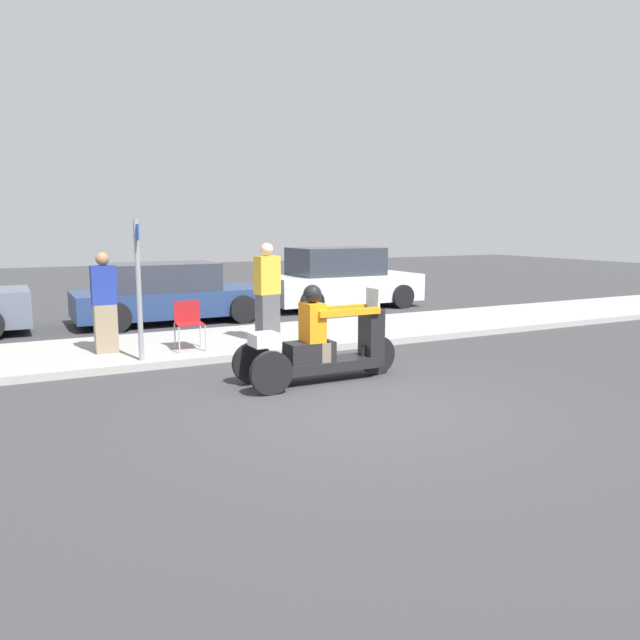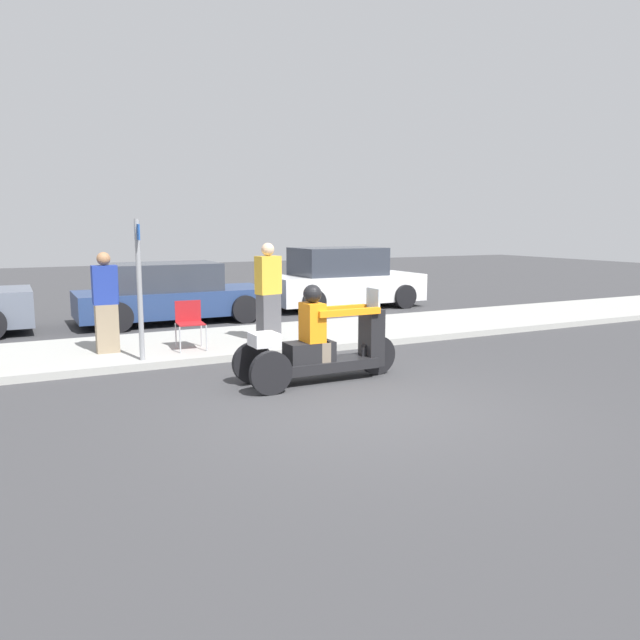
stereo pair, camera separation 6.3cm
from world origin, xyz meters
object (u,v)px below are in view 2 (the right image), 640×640
spectator_by_tree (268,294)px  folding_chair_set_back (189,320)px  spectator_far_back (106,304)px  motorcycle_trike (320,348)px  parked_car_lot_left (171,294)px  parked_car_lot_right (342,280)px  street_sign (139,284)px

spectator_by_tree → folding_chair_set_back: (-1.47, -0.03, -0.36)m
spectator_far_back → folding_chair_set_back: bearing=-13.2°
motorcycle_trike → parked_car_lot_left: bearing=95.2°
spectator_far_back → parked_car_lot_right: spectator_far_back is taller
spectator_by_tree → parked_car_lot_right: bearing=47.9°
motorcycle_trike → parked_car_lot_left: (-0.58, 6.48, 0.16)m
parked_car_lot_right → parked_car_lot_left: parked_car_lot_right is taller
parked_car_lot_left → street_sign: street_sign is taller
parked_car_lot_right → parked_car_lot_left: (-4.76, -0.49, -0.11)m
motorcycle_trike → parked_car_lot_right: bearing=59.0°
motorcycle_trike → street_sign: 3.05m
spectator_far_back → parked_car_lot_right: bearing=31.2°
spectator_far_back → parked_car_lot_right: 7.81m
motorcycle_trike → folding_chair_set_back: (-1.19, 2.61, 0.13)m
parked_car_lot_left → spectator_far_back: bearing=-118.3°
folding_chair_set_back → street_sign: 1.28m
folding_chair_set_back → parked_car_lot_right: (5.37, 4.35, 0.13)m
parked_car_lot_right → street_sign: 8.00m
motorcycle_trike → spectator_far_back: bearing=130.5°
parked_car_lot_right → street_sign: (-6.28, -4.92, 0.56)m
motorcycle_trike → spectator_by_tree: 2.70m
motorcycle_trike → spectator_by_tree: (0.28, 2.64, 0.49)m
folding_chair_set_back → parked_car_lot_left: 3.91m
street_sign → parked_car_lot_right: bearing=38.0°
motorcycle_trike → street_sign: (-2.11, 2.05, 0.82)m
spectator_by_tree → folding_chair_set_back: size_ratio=2.18×
street_sign → spectator_far_back: bearing=114.2°
folding_chair_set_back → parked_car_lot_right: 6.91m
parked_car_lot_left → parked_car_lot_right: bearing=5.8°
spectator_by_tree → parked_car_lot_left: (-0.86, 3.83, -0.33)m
parked_car_lot_left → street_sign: size_ratio=1.97×
motorcycle_trike → spectator_by_tree: size_ratio=1.37×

